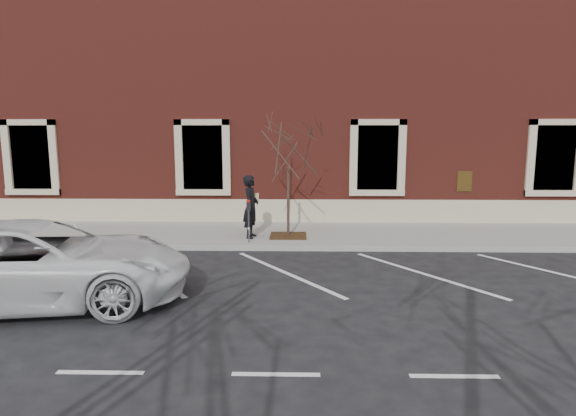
{
  "coord_description": "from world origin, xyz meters",
  "views": [
    {
      "loc": [
        0.3,
        -13.07,
        3.24
      ],
      "look_at": [
        0.0,
        0.6,
        1.1
      ],
      "focal_mm": 30.0,
      "sensor_mm": 36.0,
      "label": 1
    }
  ],
  "objects_px": {
    "man": "(251,207)",
    "white_truck": "(36,263)",
    "parking_meter": "(249,213)",
    "sapling": "(288,147)"
  },
  "relations": [
    {
      "from": "parking_meter",
      "to": "white_truck",
      "type": "xyz_separation_m",
      "value": [
        -3.56,
        -4.65,
        -0.2
      ]
    },
    {
      "from": "man",
      "to": "white_truck",
      "type": "relative_size",
      "value": 0.32
    },
    {
      "from": "man",
      "to": "white_truck",
      "type": "height_order",
      "value": "man"
    },
    {
      "from": "man",
      "to": "white_truck",
      "type": "xyz_separation_m",
      "value": [
        -3.56,
        -5.31,
        -0.28
      ]
    },
    {
      "from": "sapling",
      "to": "parking_meter",
      "type": "bearing_deg",
      "value": -142.22
    },
    {
      "from": "man",
      "to": "white_truck",
      "type": "bearing_deg",
      "value": 153.32
    },
    {
      "from": "man",
      "to": "parking_meter",
      "type": "distance_m",
      "value": 0.67
    },
    {
      "from": "man",
      "to": "parking_meter",
      "type": "relative_size",
      "value": 1.53
    },
    {
      "from": "man",
      "to": "sapling",
      "type": "xyz_separation_m",
      "value": [
        1.11,
        0.19,
        1.74
      ]
    },
    {
      "from": "parking_meter",
      "to": "white_truck",
      "type": "relative_size",
      "value": 0.21
    }
  ]
}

